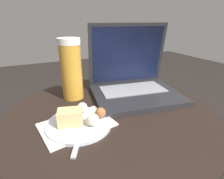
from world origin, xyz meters
TOP-DOWN VIEW (x-y plane):
  - table at (0.00, 0.00)m, footprint 0.67×0.67m
  - napkin at (-0.12, -0.04)m, footprint 0.21×0.17m
  - laptop at (0.14, 0.09)m, footprint 0.35×0.30m
  - beer_glass at (-0.08, 0.15)m, footprint 0.08×0.08m
  - snack_plate at (-0.11, -0.04)m, footprint 0.18×0.18m
  - fork at (-0.11, -0.06)m, footprint 0.10×0.17m

SIDE VIEW (x-z plane):
  - table at x=0.00m, z-range 0.11..0.60m
  - napkin at x=-0.12m, z-range 0.49..0.50m
  - fork at x=-0.11m, z-range 0.49..0.50m
  - snack_plate at x=-0.11m, z-range 0.48..0.53m
  - laptop at x=0.14m, z-range 0.42..0.68m
  - beer_glass at x=-0.08m, z-range 0.49..0.71m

